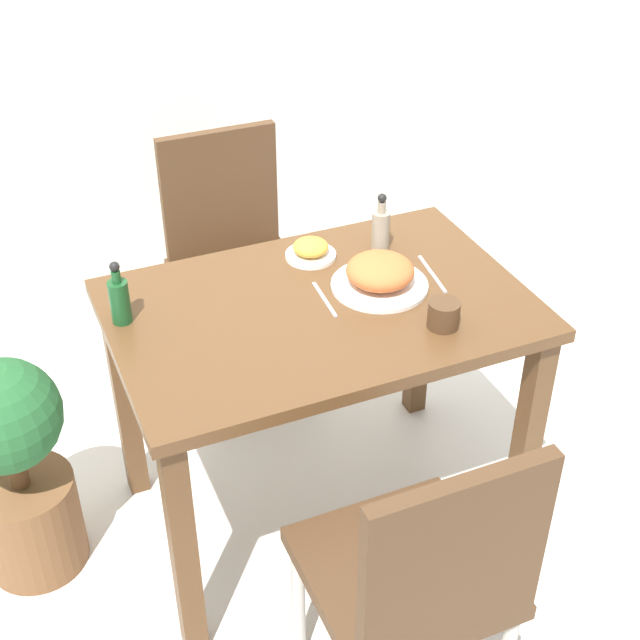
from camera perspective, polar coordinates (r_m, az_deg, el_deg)
ground_plane at (r=2.79m, az=0.00°, el=-11.89°), size 16.00×16.00×0.00m
dining_table at (r=2.37m, az=0.00°, el=-1.37°), size 1.08×0.72×0.75m
chair_near at (r=1.97m, az=6.50°, el=-16.03°), size 0.42×0.42×0.90m
chair_far at (r=3.02m, az=-5.63°, el=4.36°), size 0.42×0.42×0.90m
food_plate at (r=2.35m, az=3.86°, el=2.94°), size 0.26×0.26×0.09m
side_plate at (r=2.49m, az=-0.60°, el=4.50°), size 0.14×0.14×0.05m
drink_cup at (r=2.22m, az=7.92°, el=0.36°), size 0.08×0.08×0.07m
sauce_bottle at (r=2.25m, az=-12.72°, el=1.32°), size 0.05×0.05×0.17m
condiment_bottle at (r=2.51m, az=3.91°, el=5.89°), size 0.05×0.05×0.17m
fork_utensil at (r=2.31m, az=0.29°, el=1.33°), size 0.02×0.17×0.00m
spoon_utensil at (r=2.44m, az=7.18°, el=2.95°), size 0.03×0.19×0.00m
potted_plant_left at (r=2.53m, az=-18.85°, el=-8.84°), size 0.30×0.30×0.69m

